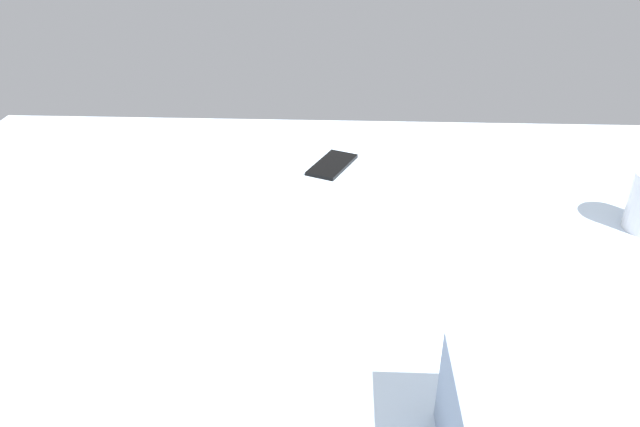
{
  "coord_description": "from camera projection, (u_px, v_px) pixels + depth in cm",
  "views": [
    {
      "loc": [
        -2.73,
        82.25,
        75.65
      ],
      "look_at": [
        1.32,
        -8.56,
        24.0
      ],
      "focal_mm": 33.56,
      "sensor_mm": 36.0,
      "label": 1
    }
  ],
  "objects": [
    {
      "name": "bed_mattress",
      "position": [
        325.0,
        312.0,
        1.04
      ],
      "size": [
        180.0,
        140.0,
        18.0
      ],
      "primitive_type": "cube",
      "color": "silver",
      "rests_on": "ground"
    },
    {
      "name": "cell_phone",
      "position": [
        334.0,
        165.0,
        1.35
      ],
      "size": [
        11.75,
        15.55,
        0.8
      ],
      "primitive_type": "cube",
      "rotation": [
        0.0,
        0.0,
        5.88
      ],
      "color": "black",
      "rests_on": "bed_mattress"
    }
  ]
}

